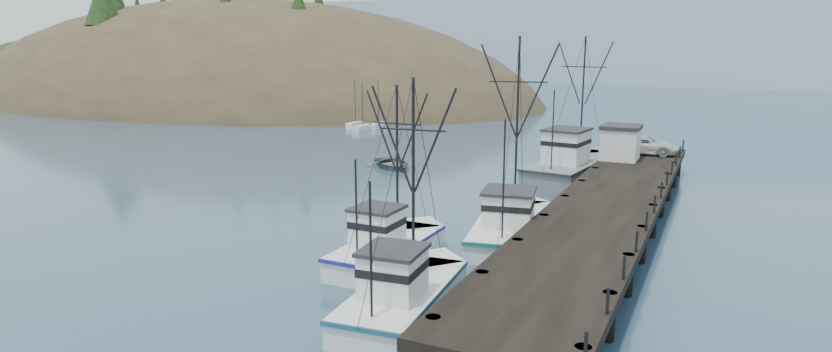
# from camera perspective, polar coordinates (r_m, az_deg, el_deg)

# --- Properties ---
(ground) EXTENTS (400.00, 400.00, 0.00)m
(ground) POSITION_cam_1_polar(r_m,az_deg,el_deg) (32.81, -14.18, -8.98)
(ground) COLOR navy
(ground) RESTS_ON ground
(pier) EXTENTS (6.00, 44.00, 2.00)m
(pier) POSITION_cam_1_polar(r_m,az_deg,el_deg) (40.97, 16.48, -2.45)
(pier) COLOR black
(pier) RESTS_ON ground
(headland) EXTENTS (134.80, 78.00, 51.00)m
(headland) POSITION_cam_1_polar(r_m,az_deg,el_deg) (140.24, -17.24, 4.77)
(headland) COLOR #382D1E
(headland) RESTS_ON ground
(distant_ridge) EXTENTS (360.00, 40.00, 26.00)m
(distant_ridge) POSITION_cam_1_polar(r_m,az_deg,el_deg) (193.92, 22.88, 7.54)
(distant_ridge) COLOR #9EB2C6
(distant_ridge) RESTS_ON ground
(distant_ridge_far) EXTENTS (180.00, 25.00, 18.00)m
(distant_ridge_far) POSITION_cam_1_polar(r_m,az_deg,el_deg) (217.10, 9.71, 8.66)
(distant_ridge_far) COLOR silver
(distant_ridge_far) RESTS_ON ground
(moored_sailboats) EXTENTS (21.79, 15.84, 6.35)m
(moored_sailboats) POSITION_cam_1_polar(r_m,az_deg,el_deg) (93.10, -7.00, 4.90)
(moored_sailboats) COLOR white
(moored_sailboats) RESTS_ON ground
(trawler_near) EXTENTS (4.01, 10.05, 10.31)m
(trawler_near) POSITION_cam_1_polar(r_m,az_deg,el_deg) (28.22, -0.91, -10.32)
(trawler_near) COLOR white
(trawler_near) RESTS_ON ground
(trawler_mid) EXTENTS (3.25, 9.37, 9.59)m
(trawler_mid) POSITION_cam_1_polar(r_m,az_deg,el_deg) (34.32, -2.29, -6.24)
(trawler_mid) COLOR white
(trawler_mid) RESTS_ON ground
(trawler_far) EXTENTS (5.57, 11.97, 12.07)m
(trawler_far) POSITION_cam_1_polar(r_m,az_deg,el_deg) (38.74, 8.41, -4.23)
(trawler_far) COLOR white
(trawler_far) RESTS_ON ground
(work_vessel) EXTENTS (5.77, 14.41, 12.17)m
(work_vessel) POSITION_cam_1_polar(r_m,az_deg,el_deg) (55.27, 13.67, 0.84)
(work_vessel) COLOR slate
(work_vessel) RESTS_ON ground
(pier_shed) EXTENTS (3.00, 3.20, 2.80)m
(pier_shed) POSITION_cam_1_polar(r_m,az_deg,el_deg) (54.85, 17.53, 2.86)
(pier_shed) COLOR silver
(pier_shed) RESTS_ON pier
(pickup_truck) EXTENTS (5.61, 2.83, 1.52)m
(pickup_truck) POSITION_cam_1_polar(r_m,az_deg,el_deg) (58.30, 19.44, 2.59)
(pickup_truck) COLOR silver
(pickup_truck) RESTS_ON pier
(motorboat) EXTENTS (6.65, 6.38, 1.12)m
(motorboat) POSITION_cam_1_polar(r_m,az_deg,el_deg) (59.40, -2.10, 0.71)
(motorboat) COLOR #575B60
(motorboat) RESTS_ON ground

